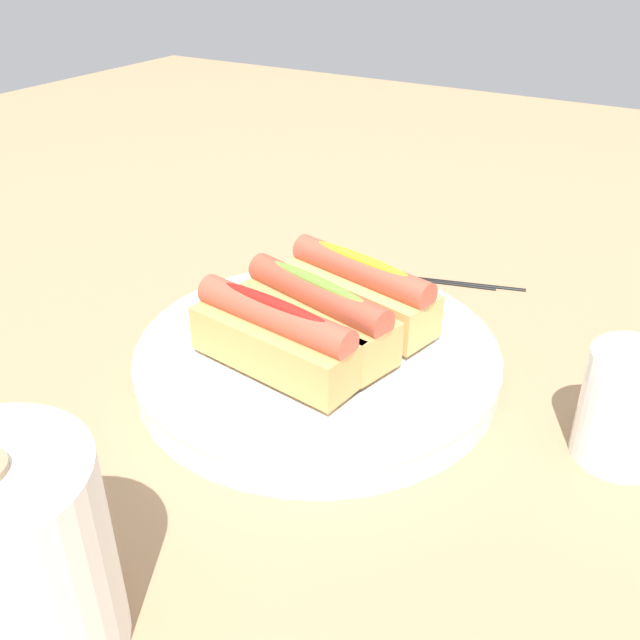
{
  "coord_description": "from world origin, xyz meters",
  "views": [
    {
      "loc": [
        -0.29,
        0.45,
        0.36
      ],
      "look_at": [
        -0.02,
        -0.0,
        0.05
      ],
      "focal_mm": 39.19,
      "sensor_mm": 36.0,
      "label": 1
    }
  ],
  "objects": [
    {
      "name": "ground_plane",
      "position": [
        0.0,
        0.0,
        0.0
      ],
      "size": [
        2.4,
        2.4,
        0.0
      ],
      "primitive_type": "plane",
      "color": "#9E7A56"
    },
    {
      "name": "serving_bowl",
      "position": [
        -0.02,
        -0.0,
        0.02
      ],
      "size": [
        0.32,
        0.32,
        0.03
      ],
      "color": "white",
      "rests_on": "ground_plane"
    },
    {
      "name": "hotdog_front",
      "position": [
        -0.03,
        -0.06,
        0.06
      ],
      "size": [
        0.16,
        0.08,
        0.06
      ],
      "color": "tan",
      "rests_on": "serving_bowl"
    },
    {
      "name": "hotdog_back",
      "position": [
        -0.02,
        -0.0,
        0.06
      ],
      "size": [
        0.16,
        0.09,
        0.06
      ],
      "color": "tan",
      "rests_on": "serving_bowl"
    },
    {
      "name": "hotdog_side",
      "position": [
        -0.01,
        0.05,
        0.06
      ],
      "size": [
        0.16,
        0.07,
        0.06
      ],
      "color": "tan",
      "rests_on": "serving_bowl"
    },
    {
      "name": "water_glass",
      "position": [
        -0.27,
        -0.02,
        0.04
      ],
      "size": [
        0.07,
        0.07,
        0.09
      ],
      "color": "white",
      "rests_on": "ground_plane"
    },
    {
      "name": "paper_towel_roll",
      "position": [
        -0.02,
        0.32,
        0.07
      ],
      "size": [
        0.11,
        0.11,
        0.13
      ],
      "color": "white",
      "rests_on": "ground_plane"
    },
    {
      "name": "chopstick_near",
      "position": [
        0.0,
        -0.21,
        0.0
      ],
      "size": [
        0.21,
        0.06,
        0.01
      ],
      "primitive_type": "cylinder",
      "rotation": [
        0.0,
        1.57,
        0.27
      ],
      "color": "black",
      "rests_on": "ground_plane"
    },
    {
      "name": "chopstick_far",
      "position": [
        -0.03,
        -0.22,
        0.0
      ],
      "size": [
        0.21,
        0.07,
        0.01
      ],
      "primitive_type": "cylinder",
      "rotation": [
        0.0,
        1.57,
        0.29
      ],
      "color": "black",
      "rests_on": "ground_plane"
    }
  ]
}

